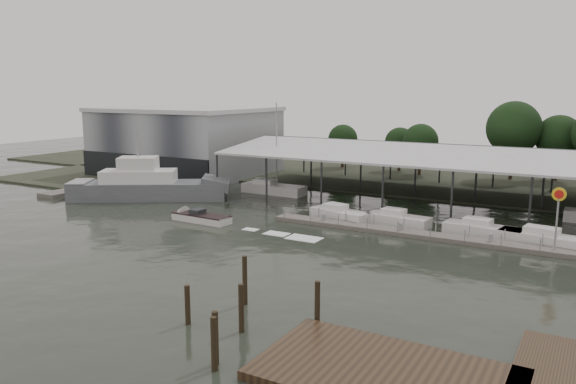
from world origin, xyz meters
The scene contains 18 objects.
ground centered at (0.00, 0.00, 0.00)m, with size 200.00×200.00×0.00m, color #262C23.
land_strip_far centered at (0.00, 42.00, 0.10)m, with size 140.00×30.00×0.30m.
land_strip_west centered at (-40.00, 30.00, 0.10)m, with size 20.00×40.00×0.30m.
storage_warehouse centered at (-28.00, 29.94, 5.29)m, with size 24.50×20.50×10.50m.
covered_boat_shed centered at (17.00, 28.00, 6.13)m, with size 58.24×24.00×6.96m.
trawler_dock centered at (-30.00, 14.00, 0.25)m, with size 3.00×18.00×0.50m.
floating_dock centered at (15.00, 10.00, 0.20)m, with size 28.00×2.00×1.40m.
shell_fuel_sign centered at (27.00, 9.99, 3.93)m, with size 1.10×0.18×5.55m.
boardwalk_platform centered at (24.55, -15.27, 0.20)m, with size 15.00×12.00×0.50m.
grey_trawler centered at (-18.41, 11.26, 1.58)m, with size 18.96×14.06×8.84m.
white_sailboat centered at (-7.08, 21.79, 0.65)m, with size 8.60×2.79×11.86m.
speedboat_underway centered at (-5.90, 4.81, 0.39)m, with size 18.10×3.02×2.00m.
moored_cruiser_0 centered at (6.57, 12.51, 0.61)m, with size 6.81×3.71×1.70m.
moored_cruiser_1 centered at (12.61, 13.14, 0.61)m, with size 6.45×2.87×1.70m.
moored_cruiser_2 centered at (20.73, 12.99, 0.61)m, with size 7.19×2.96×1.70m.
moored_cruiser_3 centered at (26.21, 12.25, 0.61)m, with size 8.21×3.49×1.70m.
mooring_pilings centered at (13.22, -15.35, 1.07)m, with size 6.74×8.07×3.75m.
horizon_tree_line centered at (24.67, 47.57, 6.48)m, with size 70.99×10.78×11.65m.
Camera 1 is at (29.98, -39.26, 13.33)m, focal length 35.00 mm.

